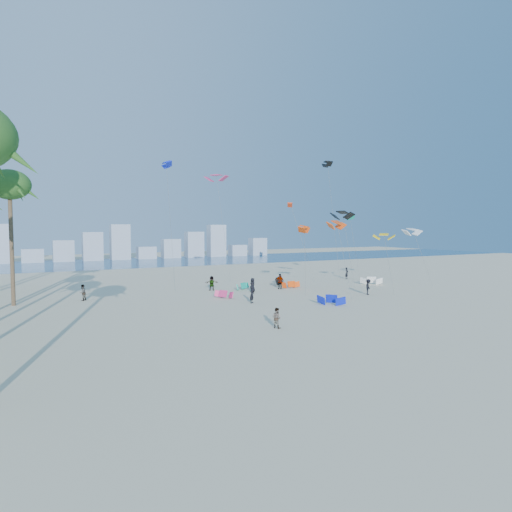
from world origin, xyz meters
name	(u,v)px	position (x,y,z in m)	size (l,w,h in m)	color
ground	(325,333)	(0.00, 0.00, 0.00)	(220.00, 220.00, 0.00)	beige
ocean	(123,263)	(0.00, 72.00, 0.01)	(220.00, 220.00, 0.00)	navy
kitesurfer_near	(252,295)	(1.21, 13.48, 0.85)	(0.62, 0.41, 1.71)	black
kitesurfer_mid	(277,318)	(-2.18, 2.98, 0.76)	(0.74, 0.58, 1.53)	gray
kitesurfers_far	(258,284)	(5.51, 20.18, 0.87)	(37.49, 14.05, 1.86)	black
grounded_kites	(299,286)	(10.41, 18.92, 0.44)	(24.72, 18.50, 1.00)	#DF3173
flying_kites	(309,201)	(14.54, 22.91, 11.01)	(31.29, 26.18, 18.07)	#F5480C
distant_skyline	(109,247)	(-1.19, 82.00, 3.09)	(85.00, 3.00, 8.40)	#9EADBF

